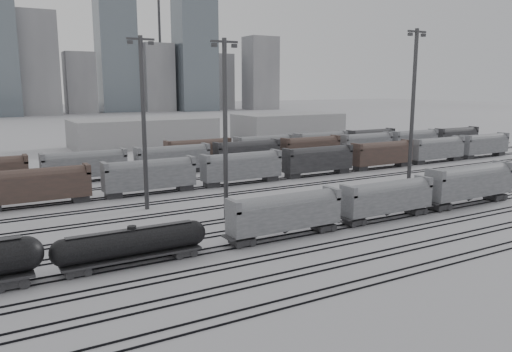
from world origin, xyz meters
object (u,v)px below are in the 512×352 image
tank_car_b (132,244)px  hopper_car_c (470,181)px  hopper_car_b (387,197)px  hopper_car_a (285,212)px  light_mast_c (225,125)px

tank_car_b → hopper_car_c: (50.39, 0.00, 1.32)m
hopper_car_b → hopper_car_c: (16.51, 0.00, 0.44)m
hopper_car_a → tank_car_b: bearing=180.0°
hopper_car_b → light_mast_c: size_ratio=0.60×
hopper_car_a → hopper_car_c: size_ratio=0.89×
hopper_car_b → tank_car_b: bearing=180.0°
tank_car_b → light_mast_c: 21.83m
tank_car_b → hopper_car_b: 33.90m
tank_car_b → hopper_car_c: 50.41m
hopper_car_a → hopper_car_c: (32.55, 0.00, 0.39)m
light_mast_c → hopper_car_a: bearing=-79.6°
light_mast_c → tank_car_b: bearing=-144.9°
hopper_car_c → light_mast_c: light_mast_c is taller
hopper_car_a → hopper_car_b: size_ratio=1.02×
hopper_car_a → light_mast_c: light_mast_c is taller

